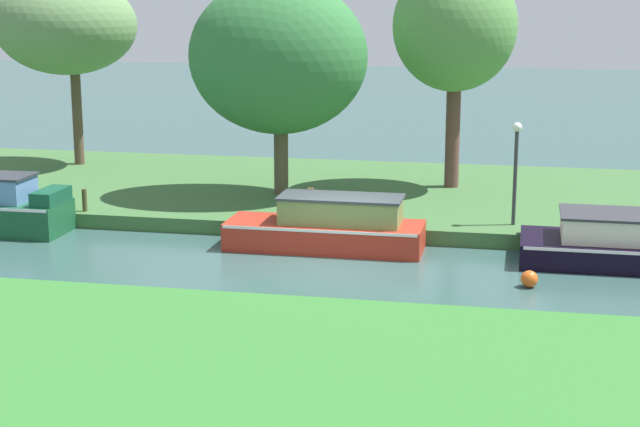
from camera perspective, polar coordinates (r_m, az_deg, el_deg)
ground_plane at (r=23.99m, az=0.85°, el=-2.78°), size 120.00×120.00×0.00m
riverbank_far at (r=30.66m, az=3.30°, el=1.01°), size 72.00×10.00×0.40m
riverbank_near at (r=15.66m, az=-5.42°, el=-10.70°), size 72.00×10.00×0.40m
red_barge at (r=25.06m, az=0.54°, el=-0.77°), size 4.89×1.64×1.37m
willow_tree_left at (r=35.01m, az=-14.15°, el=10.23°), size 4.71×4.50×6.37m
willow_tree_centre at (r=29.06m, az=-2.40°, el=8.82°), size 5.16×4.07×6.27m
willow_tree_right at (r=30.33m, az=7.62°, el=10.38°), size 3.65×3.85×6.79m
lamp_post at (r=26.17m, az=11.00°, el=2.98°), size 0.24×0.24×2.66m
mooring_post_near at (r=28.26m, az=-13.15°, el=0.74°), size 0.13×0.13×0.62m
mooring_post_far at (r=26.25m, az=-0.54°, el=0.48°), size 0.18×0.18×0.89m
channel_buoy at (r=22.46m, az=11.73°, el=-3.64°), size 0.38×0.38×0.38m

